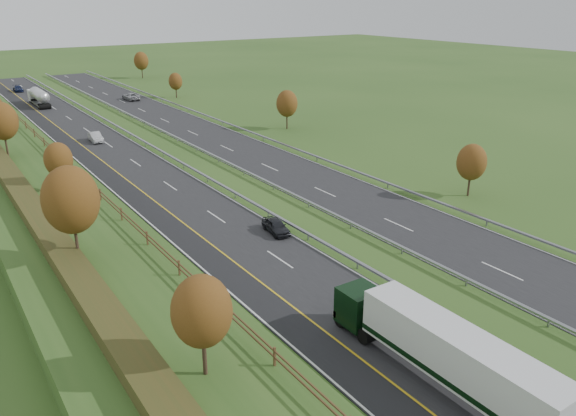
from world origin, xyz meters
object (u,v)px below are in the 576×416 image
object	(u,v)px
box_lorry	(443,351)
car_silver_mid	(95,137)
road_tanker	(39,97)
car_dark_near	(276,226)
car_oncoming	(131,96)
car_small_far	(18,89)

from	to	relation	value
box_lorry	car_silver_mid	xyz separation A→B (m)	(0.28, 69.99, -1.56)
road_tanker	car_dark_near	bearing A→B (deg)	-86.85
road_tanker	car_silver_mid	bearing A→B (deg)	-88.98
car_dark_near	car_silver_mid	world-z (taller)	car_silver_mid
car_oncoming	road_tanker	bearing A→B (deg)	-13.00
road_tanker	car_oncoming	distance (m)	18.42
car_oncoming	car_small_far	bearing A→B (deg)	-55.30
car_oncoming	car_dark_near	bearing A→B (deg)	80.09
box_lorry	car_oncoming	size ratio (longest dim) A/B	2.94
car_dark_near	car_oncoming	world-z (taller)	car_oncoming
car_dark_near	car_small_far	size ratio (longest dim) A/B	0.86
car_oncoming	box_lorry	bearing A→B (deg)	80.01
car_silver_mid	box_lorry	bearing A→B (deg)	-87.74
box_lorry	car_small_far	world-z (taller)	box_lorry
car_small_far	car_oncoming	xyz separation A→B (m)	(18.36, -26.15, 0.10)
box_lorry	car_dark_near	distance (m)	24.56
box_lorry	car_oncoming	xyz separation A→B (m)	(17.55, 103.59, -1.52)
box_lorry	road_tanker	distance (m)	107.61
road_tanker	box_lorry	bearing A→B (deg)	-89.79
box_lorry	car_silver_mid	world-z (taller)	box_lorry
box_lorry	road_tanker	size ratio (longest dim) A/B	1.45
car_dark_near	car_small_far	bearing A→B (deg)	100.05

